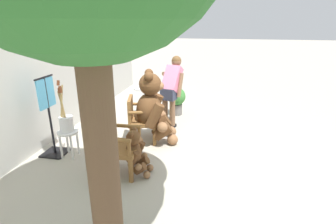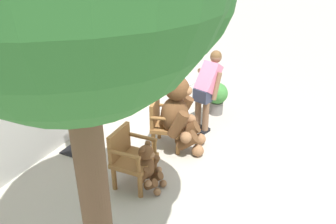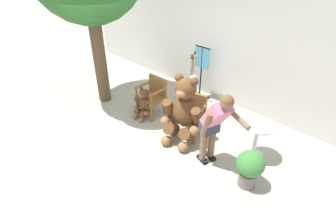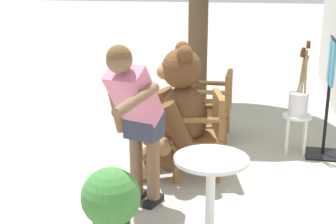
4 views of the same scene
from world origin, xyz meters
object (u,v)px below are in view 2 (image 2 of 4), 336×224
object	(u,v)px
teddy_bear_large	(179,113)
teddy_bear_small	(148,167)
person_visitor	(207,85)
round_side_table	(181,93)
potted_plant	(217,96)
wooden_chair_right	(165,122)
wooden_chair_left	(130,156)
white_stool	(88,138)
clothing_display_stand	(71,113)
brush_bucket	(85,122)

from	to	relation	value
teddy_bear_large	teddy_bear_small	world-z (taller)	teddy_bear_large
person_visitor	round_side_table	size ratio (longest dim) A/B	2.08
teddy_bear_small	potted_plant	world-z (taller)	teddy_bear_small
teddy_bear_small	wooden_chair_right	bearing A→B (deg)	13.86
teddy_bear_large	teddy_bear_small	size ratio (longest dim) A/B	1.88
wooden_chair_left	round_side_table	distance (m)	2.47
person_visitor	potted_plant	distance (m)	0.88
white_stool	clothing_display_stand	bearing A→B (deg)	84.34
wooden_chair_left	white_stool	distance (m)	1.04
wooden_chair_left	wooden_chair_right	size ratio (longest dim) A/B	1.00
potted_plant	teddy_bear_large	bearing A→B (deg)	173.35
brush_bucket	potted_plant	world-z (taller)	brush_bucket
wooden_chair_left	round_side_table	world-z (taller)	wooden_chair_left
white_stool	wooden_chair_right	bearing A→B (deg)	-50.08
teddy_bear_small	clothing_display_stand	distance (m)	1.66
wooden_chair_right	teddy_bear_large	bearing A→B (deg)	-82.43
person_visitor	wooden_chair_right	bearing A→B (deg)	153.22
wooden_chair_left	white_stool	bearing A→B (deg)	73.20
wooden_chair_left	clothing_display_stand	size ratio (longest dim) A/B	0.63
wooden_chair_right	teddy_bear_small	xyz separation A→B (m)	(-1.13, -0.28, -0.10)
brush_bucket	white_stool	bearing A→B (deg)	-57.05
wooden_chair_right	round_side_table	bearing A→B (deg)	11.22
white_stool	brush_bucket	xyz separation A→B (m)	(-0.00, 0.00, 0.29)
brush_bucket	potted_plant	bearing A→B (deg)	-30.47
brush_bucket	round_side_table	xyz separation A→B (m)	(2.15, -0.74, -0.19)
brush_bucket	round_side_table	bearing A→B (deg)	-18.90
teddy_bear_small	round_side_table	xyz separation A→B (m)	(2.45, 0.54, 0.09)
wooden_chair_left	potted_plant	size ratio (longest dim) A/B	1.26
potted_plant	teddy_bear_small	bearing A→B (deg)	176.76
wooden_chair_right	brush_bucket	size ratio (longest dim) A/B	1.00
white_stool	potted_plant	distance (m)	2.82
wooden_chair_left	brush_bucket	distance (m)	1.06
white_stool	round_side_table	size ratio (longest dim) A/B	0.64
person_visitor	round_side_table	bearing A→B (deg)	58.25
teddy_bear_large	clothing_display_stand	size ratio (longest dim) A/B	1.00
wooden_chair_left	person_visitor	distance (m)	2.11
teddy_bear_small	person_visitor	bearing A→B (deg)	-4.71
wooden_chair_left	white_stool	world-z (taller)	wooden_chair_left
teddy_bear_small	brush_bucket	world-z (taller)	brush_bucket
potted_plant	clothing_display_stand	size ratio (longest dim) A/B	0.50
wooden_chair_left	wooden_chair_right	world-z (taller)	same
potted_plant	clothing_display_stand	world-z (taller)	clothing_display_stand
teddy_bear_small	clothing_display_stand	xyz separation A→B (m)	(0.33, 1.59, 0.36)
teddy_bear_small	white_stool	bearing A→B (deg)	76.85
clothing_display_stand	potted_plant	bearing A→B (deg)	-35.98
white_stool	clothing_display_stand	world-z (taller)	clothing_display_stand
brush_bucket	person_visitor	bearing A→B (deg)	-40.07
round_side_table	potted_plant	xyz separation A→B (m)	(0.28, -0.70, -0.05)
teddy_bear_large	wooden_chair_left	bearing A→B (deg)	167.76
wooden_chair_right	brush_bucket	world-z (taller)	brush_bucket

